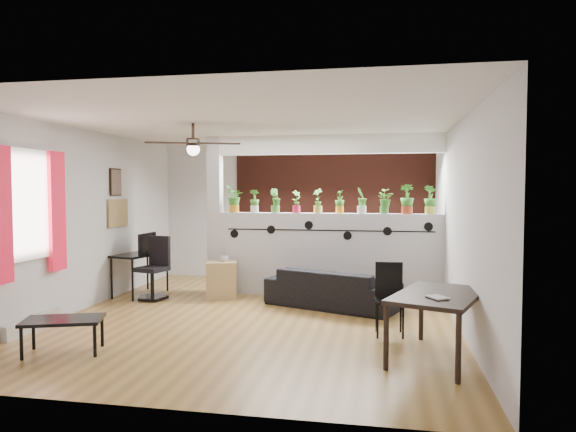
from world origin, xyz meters
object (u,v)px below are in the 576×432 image
Objects in this scene: potted_plant_4 at (318,200)px; potted_plant_7 at (384,201)px; folding_chair at (389,292)px; office_chair at (155,272)px; potted_plant_9 at (430,199)px; dining_table at (438,300)px; potted_plant_8 at (407,198)px; coffee_table at (63,322)px; potted_plant_0 at (234,198)px; cube_shelf at (222,279)px; potted_plant_6 at (362,200)px; computer_desk at (140,257)px; potted_plant_3 at (296,201)px; cup at (224,259)px; ceiling_fan at (193,145)px; sofa at (332,289)px; potted_plant_2 at (275,200)px; potted_plant_5 at (340,201)px; potted_plant_1 at (255,200)px.

potted_plant_4 reaches higher than potted_plant_7.
office_chair is at bearing 160.45° from folding_chair.
dining_table is at bearing -93.33° from potted_plant_9.
folding_chair is at bearing -60.86° from potted_plant_4.
potted_plant_7 is 0.27× the size of dining_table.
coffee_table is (-3.69, -3.39, -1.27)m from potted_plant_8.
potted_plant_0 reaches higher than dining_table.
cube_shelf reaches higher than coffee_table.
potted_plant_8 is (0.70, 0.00, 0.03)m from potted_plant_6.
potted_plant_7 reaches higher than computer_desk.
potted_plant_9 reaches higher than folding_chair.
potted_plant_6 reaches higher than cube_shelf.
potted_plant_6 is at bearing -180.00° from potted_plant_7.
potted_plant_3 is 0.80× the size of potted_plant_8.
potted_plant_4 reaches higher than potted_plant_3.
cup is at bearing -170.68° from potted_plant_7.
potted_plant_9 is at bearing 0.00° from potted_plant_6.
potted_plant_9 is 4.47m from office_chair.
cube_shelf is (-2.55, -0.41, -1.27)m from potted_plant_7.
ceiling_fan is 0.65× the size of sofa.
potted_plant_3 is 1.40m from potted_plant_7.
potted_plant_8 is (2.11, 0.00, 0.03)m from potted_plant_2.
potted_plant_9 is 2.36m from folding_chair.
potted_plant_5 is at bearing 0.00° from potted_plant_4.
computer_desk is (-1.47, -0.45, -0.97)m from potted_plant_0.
office_chair is 2.68m from coffee_table.
potted_plant_5 reaches higher than sofa.
potted_plant_5 is 3.26m from dining_table.
sofa is at bearing -36.38° from potted_plant_2.
folding_chair is at bearing -19.55° from office_chair.
potted_plant_9 is at bearing -0.00° from potted_plant_0.
potted_plant_4 reaches higher than office_chair.
potted_plant_1 is at bearing -180.00° from potted_plant_9.
potted_plant_9 is 0.52× the size of folding_chair.
cup is at bearing -172.70° from potted_plant_9.
potted_plant_6 is 3.73m from computer_desk.
potted_plant_0 reaches higher than potted_plant_1.
potted_plant_9 is 3.53m from cube_shelf.
potted_plant_1 is at bearing -180.00° from potted_plant_2.
dining_table is (4.09, -2.15, 0.18)m from office_chair.
ceiling_fan is 1.34× the size of coffee_table.
potted_plant_4 is 0.97× the size of potted_plant_6.
potted_plant_5 is 0.96× the size of potted_plant_7.
cup is 0.12× the size of office_chair.
office_chair is (-3.20, -0.72, -1.14)m from potted_plant_6.
ceiling_fan is 2.46m from cube_shelf.
potted_plant_7 is 3.06m from dining_table.
cube_shelf is 1.42m from computer_desk.
potted_plant_8 is 0.80× the size of cube_shelf.
potted_plant_1 is 0.43× the size of coffee_table.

